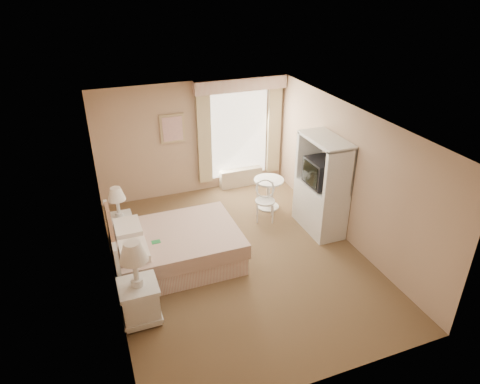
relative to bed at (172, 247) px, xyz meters
name	(u,v)px	position (x,y,z in m)	size (l,w,h in m)	color
room	(238,195)	(1.12, -0.23, 0.91)	(4.21, 5.51, 2.51)	brown
window	(240,131)	(2.17, 2.43, 1.00)	(2.05, 0.22, 2.51)	white
framed_art	(172,129)	(0.67, 2.49, 1.21)	(0.52, 0.04, 0.62)	tan
bed	(172,247)	(0.00, 0.00, 0.00)	(2.09, 1.60, 1.41)	tan
nightstand_near	(139,292)	(-0.72, -1.13, 0.16)	(0.54, 0.54, 1.31)	white
nightstand_far	(120,221)	(-0.72, 1.04, 0.07)	(0.45, 0.45, 1.08)	white
round_table	(269,189)	(2.35, 1.22, 0.10)	(0.62, 0.62, 0.66)	silver
cafe_chair	(265,197)	(2.10, 0.84, 0.14)	(0.51, 0.51, 0.82)	silver
armoire	(321,193)	(2.94, 0.13, 0.43)	(0.56, 1.12, 1.87)	white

